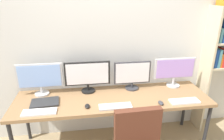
{
  "coord_description": "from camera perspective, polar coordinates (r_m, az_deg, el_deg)",
  "views": [
    {
      "loc": [
        -0.31,
        -1.57,
        1.97
      ],
      "look_at": [
        0.0,
        0.65,
        1.09
      ],
      "focal_mm": 31.9,
      "sensor_mm": 36.0,
      "label": 1
    }
  ],
  "objects": [
    {
      "name": "keyboard_left",
      "position": [
        2.35,
        -20.09,
        -11.28
      ],
      "size": [
        0.37,
        0.13,
        0.02
      ],
      "primitive_type": "cube",
      "color": "silver",
      "rests_on": "desk"
    },
    {
      "name": "monitor_far_right",
      "position": [
        2.85,
        17.51,
        -0.06
      ],
      "size": [
        0.57,
        0.18,
        0.41
      ],
      "color": "silver",
      "rests_on": "desk"
    },
    {
      "name": "mouse_right_side",
      "position": [
        2.44,
        13.79,
        -9.11
      ],
      "size": [
        0.06,
        0.1,
        0.03
      ],
      "primitive_type": "ellipsoid",
      "color": "#38383D",
      "rests_on": "desk"
    },
    {
      "name": "monitor_far_left",
      "position": [
        2.65,
        -19.94,
        -2.11
      ],
      "size": [
        0.56,
        0.18,
        0.41
      ],
      "color": "silver",
      "rests_on": "desk"
    },
    {
      "name": "mouse_left_side",
      "position": [
        2.33,
        -7.09,
        -10.21
      ],
      "size": [
        0.06,
        0.1,
        0.03
      ],
      "primitive_type": "ellipsoid",
      "color": "black",
      "rests_on": "desk"
    },
    {
      "name": "monitor_center_right",
      "position": [
        2.67,
        5.83,
        -1.28
      ],
      "size": [
        0.49,
        0.18,
        0.39
      ],
      "color": "#38383D",
      "rests_on": "desk"
    },
    {
      "name": "keyboard_center",
      "position": [
        2.31,
        0.99,
        -10.39
      ],
      "size": [
        0.38,
        0.13,
        0.02
      ],
      "primitive_type": "cube",
      "color": "silver",
      "rests_on": "desk"
    },
    {
      "name": "keyboard_right",
      "position": [
        2.57,
        20.06,
        -8.4
      ],
      "size": [
        0.35,
        0.13,
        0.02
      ],
      "primitive_type": "cube",
      "color": "silver",
      "rests_on": "desk"
    },
    {
      "name": "desk",
      "position": [
        2.54,
        0.16,
        -8.81
      ],
      "size": [
        2.42,
        0.68,
        0.74
      ],
      "color": "#936D47",
      "rests_on": "ground_plane"
    },
    {
      "name": "laptop_closed",
      "position": [
        2.51,
        -18.68,
        -8.83
      ],
      "size": [
        0.34,
        0.25,
        0.02
      ],
      "primitive_type": "cube",
      "rotation": [
        0.0,
        0.0,
        0.09
      ],
      "color": "#2D2D2D",
      "rests_on": "desk"
    },
    {
      "name": "wall_back",
      "position": [
        2.7,
        -1.11,
        7.01
      ],
      "size": [
        4.82,
        0.1,
        2.6
      ],
      "color": "silver",
      "rests_on": "ground_plane"
    },
    {
      "name": "monitor_center_left",
      "position": [
        2.59,
        -7.02,
        -1.52
      ],
      "size": [
        0.58,
        0.18,
        0.41
      ],
      "color": "black",
      "rests_on": "desk"
    }
  ]
}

